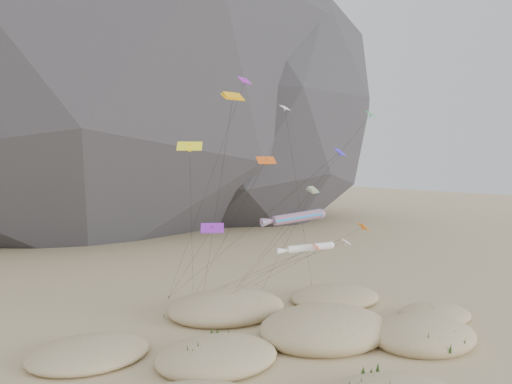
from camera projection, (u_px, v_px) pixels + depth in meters
ground at (333, 354)px, 48.74m from camera, size 500.00×500.00×0.00m
dunes at (286, 339)px, 50.84m from camera, size 48.97×39.33×4.25m
dune_grass at (312, 337)px, 51.08m from camera, size 42.07×26.86×1.53m
kite_stakes at (226, 296)px, 69.31m from camera, size 24.21×7.67×0.30m
rainbow_tube_kite at (295, 218)px, 54.01m from camera, size 7.70×17.56×13.64m
white_tube_kite at (307, 248)px, 54.19m from camera, size 7.88×15.69×10.10m
orange_parafoil at (232, 99)px, 55.69m from camera, size 5.36×15.83×26.61m
multi_parafoil at (312, 191)px, 59.22m from camera, size 4.12×15.95×15.94m
delta_kites at (287, 177)px, 58.50m from camera, size 28.59×23.12×28.85m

